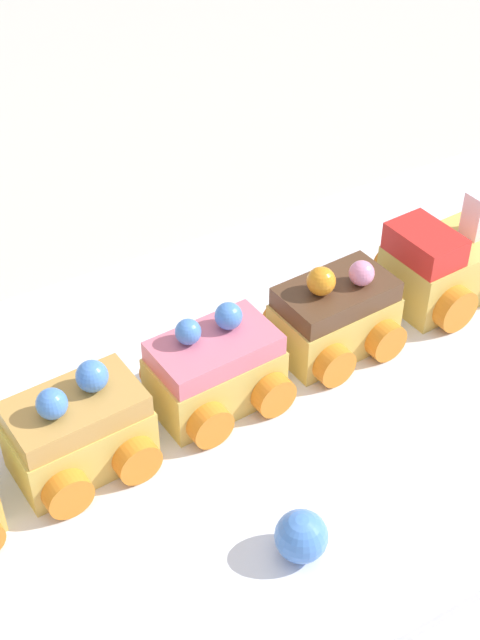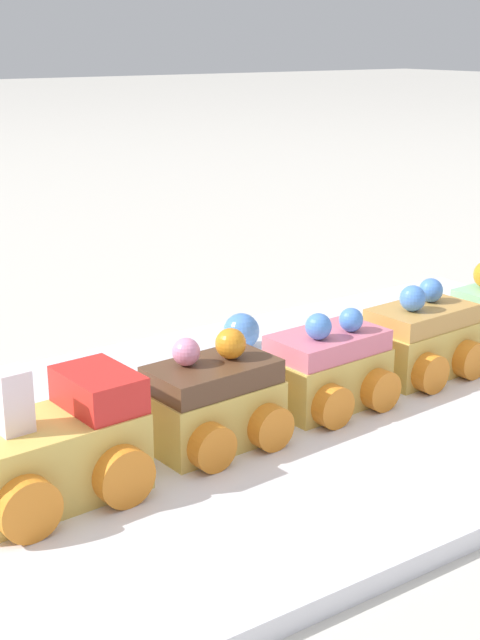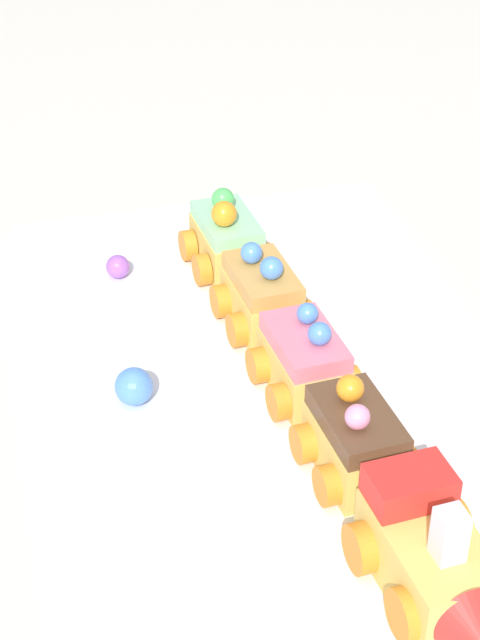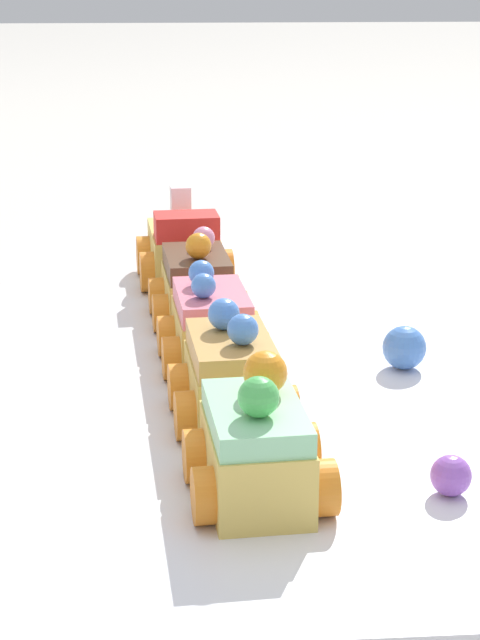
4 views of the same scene
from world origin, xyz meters
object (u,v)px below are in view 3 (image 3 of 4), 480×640
at_px(cake_car_mint, 226,241).
at_px(gumball_blue, 134,386).
at_px(cake_car_strawberry, 304,363).
at_px(cake_car_caramel, 262,297).
at_px(cake_car_chocolate, 355,442).
at_px(gumball_purple, 118,267).
at_px(cake_train_locomotive, 435,566).

height_order(cake_car_mint, gumball_blue, cake_car_mint).
xyz_separation_m(cake_car_strawberry, cake_car_caramel, (-0.09, -0.01, 0.00)).
relative_size(cake_car_chocolate, gumball_purple, 3.96).
height_order(cake_car_strawberry, gumball_blue, cake_car_strawberry).
relative_size(cake_car_strawberry, gumball_purple, 3.96).
distance_m(cake_train_locomotive, cake_car_strawberry, 0.21).
distance_m(gumball_blue, gumball_purple, 0.17).
distance_m(cake_car_strawberry, gumball_purple, 0.22).
bearing_deg(gumball_purple, gumball_blue, -5.11).
height_order(cake_train_locomotive, cake_car_chocolate, cake_train_locomotive).
xyz_separation_m(cake_train_locomotive, cake_car_mint, (-0.39, -0.03, 0.00)).
relative_size(cake_car_chocolate, cake_car_mint, 1.00).
relative_size(cake_train_locomotive, cake_car_caramel, 1.55).
distance_m(cake_car_caramel, cake_car_mint, 0.09).
distance_m(cake_car_chocolate, cake_car_caramel, 0.18).
height_order(cake_car_strawberry, cake_car_caramel, cake_car_caramel).
bearing_deg(cake_car_chocolate, gumball_purple, -162.11).
xyz_separation_m(cake_car_chocolate, cake_car_mint, (-0.28, -0.02, 0.00)).
distance_m(cake_car_strawberry, gumball_blue, 0.12).
xyz_separation_m(cake_car_caramel, gumball_blue, (0.07, -0.12, -0.01)).
distance_m(cake_car_caramel, gumball_blue, 0.14).
xyz_separation_m(cake_car_strawberry, cake_car_mint, (-0.19, -0.01, 0.00)).
bearing_deg(cake_train_locomotive, cake_car_caramel, -179.99).
relative_size(cake_car_strawberry, cake_car_mint, 1.00).
bearing_deg(gumball_purple, cake_car_mint, 86.96).
bearing_deg(cake_car_chocolate, gumball_blue, -134.19).
distance_m(cake_train_locomotive, cake_car_caramel, 0.30).
xyz_separation_m(gumball_blue, gumball_purple, (-0.17, 0.02, -0.00)).
bearing_deg(cake_car_chocolate, cake_car_mint, -179.99).
distance_m(cake_car_chocolate, cake_car_mint, 0.28).
xyz_separation_m(cake_car_chocolate, cake_car_caramel, (-0.18, -0.01, -0.00)).
relative_size(cake_car_caramel, gumball_purple, 3.96).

